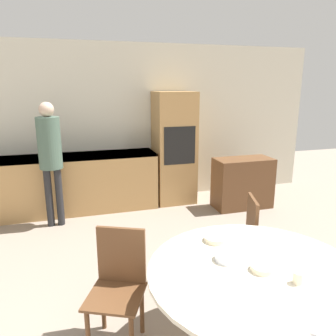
{
  "coord_description": "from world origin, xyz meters",
  "views": [
    {
      "loc": [
        -0.88,
        -0.16,
        1.94
      ],
      "look_at": [
        0.07,
        3.06,
        1.08
      ],
      "focal_mm": 35.0,
      "sensor_mm": 36.0,
      "label": 1
    }
  ],
  "objects": [
    {
      "name": "bowl_centre",
      "position": [
        0.27,
        1.53,
        0.75
      ],
      "size": [
        0.16,
        0.16,
        0.04
      ],
      "color": "beige",
      "rests_on": "dining_table"
    },
    {
      "name": "chair_far_right",
      "position": [
        0.65,
        2.46,
        0.5
      ],
      "size": [
        0.51,
        0.51,
        0.89
      ],
      "rotation": [
        0.0,
        0.0,
        4.39
      ],
      "color": "brown",
      "rests_on": "ground_plane"
    },
    {
      "name": "kitchen_counter",
      "position": [
        -1.07,
        4.93,
        0.46
      ],
      "size": [
        2.9,
        0.6,
        0.89
      ],
      "color": "tan",
      "rests_on": "ground_plane"
    },
    {
      "name": "chair_far_left",
      "position": [
        -0.62,
        2.05,
        0.5
      ],
      "size": [
        0.53,
        0.53,
        0.89
      ],
      "rotation": [
        0.0,
        0.0,
        5.84
      ],
      "color": "brown",
      "rests_on": "ground_plane"
    },
    {
      "name": "cup",
      "position": [
        0.41,
        1.34,
        0.77
      ],
      "size": [
        0.06,
        0.06,
        0.08
      ],
      "color": "beige",
      "rests_on": "dining_table"
    },
    {
      "name": "oven_unit",
      "position": [
        0.74,
        4.94,
        0.92
      ],
      "size": [
        0.64,
        0.59,
        1.84
      ],
      "color": "tan",
      "rests_on": "ground_plane"
    },
    {
      "name": "sideboard",
      "position": [
        1.71,
        4.34,
        0.4
      ],
      "size": [
        0.92,
        0.45,
        0.81
      ],
      "color": "brown",
      "rests_on": "ground_plane"
    },
    {
      "name": "person_standing",
      "position": [
        -1.17,
        4.44,
        1.08
      ],
      "size": [
        0.31,
        0.31,
        1.73
      ],
      "color": "#262628",
      "rests_on": "ground_plane"
    },
    {
      "name": "dining_table",
      "position": [
        0.25,
        1.54,
        0.57
      ],
      "size": [
        1.48,
        1.48,
        0.73
      ],
      "color": "brown",
      "rests_on": "ground_plane"
    },
    {
      "name": "bowl_far",
      "position": [
        0.16,
        2.01,
        0.75
      ],
      "size": [
        0.19,
        0.19,
        0.04
      ],
      "color": "beige",
      "rests_on": "dining_table"
    },
    {
      "name": "bowl_near",
      "position": [
        0.11,
        1.72,
        0.76
      ],
      "size": [
        0.17,
        0.17,
        0.05
      ],
      "color": "silver",
      "rests_on": "dining_table"
    },
    {
      "name": "wall_back",
      "position": [
        0.0,
        5.28,
        1.3
      ],
      "size": [
        6.74,
        0.05,
        2.6
      ],
      "color": "beige",
      "rests_on": "ground_plane"
    }
  ]
}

